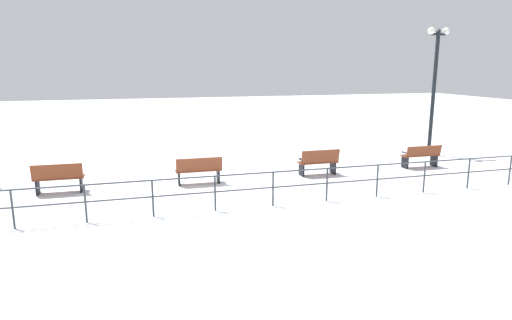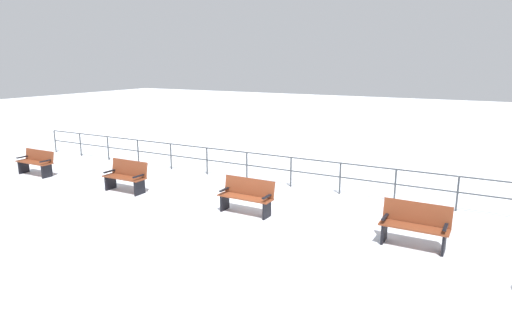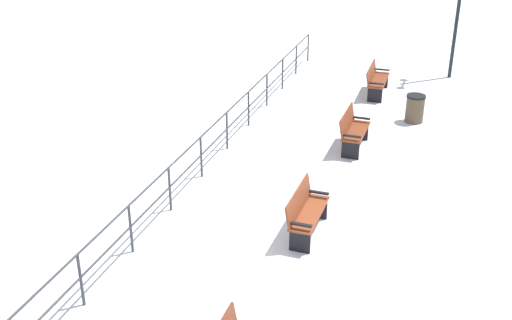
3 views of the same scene
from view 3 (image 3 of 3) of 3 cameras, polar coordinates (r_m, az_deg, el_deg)
name	(u,v)px [view 3 (image 3 of 3)]	position (r m, az deg, el deg)	size (l,w,h in m)	color
ground_plane	(314,235)	(12.22, 5.27, -6.72)	(80.00, 80.00, 0.00)	white
bench_third	(306,211)	(12.01, 4.49, -4.63)	(0.51, 1.50, 0.92)	brown
bench_fourth	(353,130)	(15.74, 8.72, 2.69)	(0.55, 1.44, 0.95)	brown
bench_fifth	(376,80)	(19.70, 10.77, 7.13)	(0.56, 1.65, 0.88)	brown
waterfront_railing	(169,181)	(12.80, -7.82, -1.93)	(0.05, 22.69, 0.98)	#383D42
trash_bin	(415,108)	(17.79, 14.12, 4.53)	(0.52, 0.52, 0.77)	brown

